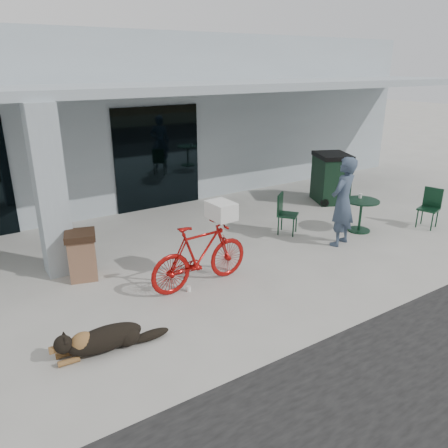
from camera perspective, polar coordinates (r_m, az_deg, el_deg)
ground at (r=7.38m, az=-4.63°, el=-10.05°), size 80.00×80.00×0.00m
building at (r=14.54m, az=-21.51°, el=13.06°), size 22.00×7.00×4.50m
storefront_glass_right at (r=11.89m, az=-8.67°, el=8.50°), size 2.40×0.06×2.70m
column at (r=8.37m, az=-21.74°, el=3.86°), size 0.50×0.50×3.12m
overhang at (r=9.73m, az=-15.78°, el=16.53°), size 22.00×2.80×0.18m
bicycle at (r=7.62m, az=-3.12°, el=-4.07°), size 1.96×0.64×1.16m
laundry_basket at (r=7.59m, az=-0.36°, el=1.79°), size 0.41×0.53×0.30m
dog at (r=6.36m, az=-15.21°, el=-14.09°), size 1.21×0.48×0.40m
cup_near_dog at (r=7.66m, az=-4.63°, el=-8.42°), size 0.09×0.09×0.10m
cafe_table_far at (r=10.68m, az=17.37°, el=1.05°), size 1.04×1.04×0.75m
cafe_chair_far_a at (r=10.11m, az=8.34°, el=1.28°), size 0.62×0.63×0.94m
cafe_chair_far_b at (r=11.48m, az=25.16°, el=1.85°), size 0.56×0.53×0.95m
person at (r=9.58m, az=15.24°, el=2.80°), size 0.80×0.64×1.93m
cup_on_table at (r=10.72m, az=17.38°, el=3.54°), size 0.10×0.10×0.11m
trash_receptacle at (r=8.32m, az=-18.03°, el=-3.92°), size 0.65×0.65×0.90m
wheeled_bin at (r=12.75m, az=13.78°, el=5.88°), size 1.21×1.33×1.38m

